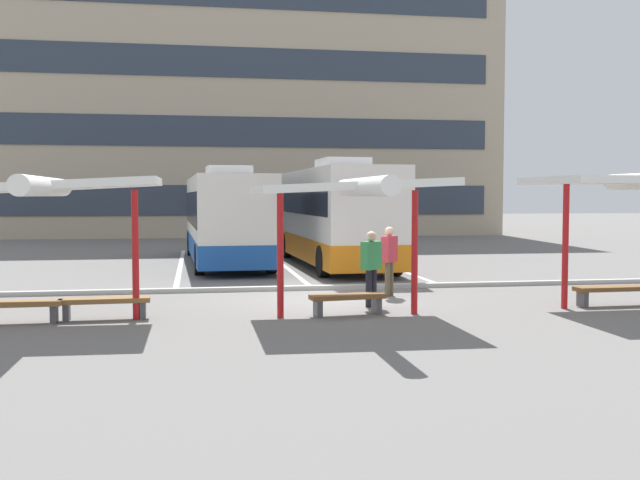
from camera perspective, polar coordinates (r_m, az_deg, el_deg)
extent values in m
plane|color=slate|center=(18.17, 0.57, -4.62)|extent=(160.00, 160.00, 0.00)
cube|color=tan|center=(52.09, -6.12, 11.94)|extent=(32.61, 13.01, 20.51)
cube|color=#2D3847|center=(45.00, -5.55, 3.06)|extent=(30.00, 0.08, 1.80)
cube|color=#2D3847|center=(45.16, -5.58, 8.27)|extent=(30.00, 0.08, 1.80)
cube|color=#2D3847|center=(45.69, -5.61, 13.40)|extent=(30.00, 0.08, 1.80)
cube|color=silver|center=(28.00, -7.26, 1.78)|extent=(2.95, 11.18, 2.94)
cube|color=#194C9E|center=(28.05, -7.24, -0.46)|extent=(2.99, 11.22, 0.76)
cube|color=black|center=(27.99, -7.26, 2.44)|extent=(2.94, 10.30, 1.19)
cube|color=black|center=(33.49, -8.00, 2.65)|extent=(2.23, 0.16, 1.77)
cube|color=silver|center=(26.62, -7.05, 5.25)|extent=(1.60, 2.26, 0.36)
cylinder|color=black|center=(31.93, -9.88, -0.28)|extent=(0.34, 1.01, 1.00)
cylinder|color=black|center=(32.09, -5.72, -0.23)|extent=(0.34, 1.01, 1.00)
cylinder|color=black|center=(24.06, -9.26, -1.48)|extent=(0.34, 1.01, 1.00)
cylinder|color=black|center=(24.27, -3.76, -1.40)|extent=(0.34, 1.01, 1.00)
cube|color=silver|center=(26.88, 1.08, 1.99)|extent=(2.86, 10.77, 3.18)
cube|color=orange|center=(26.94, 1.08, -0.53)|extent=(2.90, 10.81, 0.81)
cube|color=black|center=(26.87, 1.08, 3.13)|extent=(2.86, 9.92, 1.00)
cube|color=black|center=(32.09, -0.96, 2.90)|extent=(2.23, 0.15, 1.91)
cube|color=silver|center=(25.59, 1.73, 5.87)|extent=(1.59, 2.25, 0.36)
cylinder|color=black|center=(30.41, -2.59, -0.42)|extent=(0.33, 1.01, 1.00)
cylinder|color=black|center=(30.85, 1.70, -0.36)|extent=(0.33, 1.01, 1.00)
cylinder|color=black|center=(23.05, 0.25, -1.65)|extent=(0.33, 1.01, 1.00)
cylinder|color=black|center=(23.63, 5.81, -1.55)|extent=(0.33, 1.01, 1.00)
cube|color=white|center=(27.81, -10.66, -1.86)|extent=(0.16, 14.00, 0.01)
cube|color=white|center=(27.99, -3.04, -1.78)|extent=(0.16, 14.00, 0.01)
cube|color=white|center=(28.65, 4.36, -1.66)|extent=(0.16, 14.00, 0.01)
cylinder|color=red|center=(15.62, -13.99, -1.13)|extent=(0.14, 0.14, 2.66)
cube|color=white|center=(15.77, -19.64, 3.94)|extent=(4.07, 2.67, 0.36)
cylinder|color=white|center=(14.60, -20.45, 3.87)|extent=(0.36, 4.06, 0.36)
cube|color=brown|center=(15.99, -22.72, -4.55)|extent=(1.98, 0.46, 0.10)
cube|color=#4C4C51|center=(15.87, -19.75, -5.36)|extent=(0.13, 0.34, 0.35)
cube|color=brown|center=(15.88, -16.20, -4.47)|extent=(1.82, 0.48, 0.10)
cube|color=#4C4C51|center=(16.00, -18.89, -5.28)|extent=(0.13, 0.34, 0.35)
cube|color=#4C4C51|center=(15.87, -13.45, -5.25)|extent=(0.13, 0.34, 0.35)
cylinder|color=red|center=(15.41, -3.07, -1.09)|extent=(0.14, 0.14, 2.66)
cylinder|color=red|center=(16.00, 7.28, -0.95)|extent=(0.14, 0.14, 2.66)
cube|color=white|center=(15.60, 2.21, 4.15)|extent=(3.90, 3.26, 0.33)
cylinder|color=white|center=(14.15, 3.44, 4.09)|extent=(0.36, 3.89, 0.36)
cube|color=brown|center=(15.82, 2.13, -4.36)|extent=(1.66, 0.62, 0.10)
cube|color=#4C4C51|center=(15.66, -0.16, -5.28)|extent=(0.16, 0.35, 0.35)
cube|color=#4C4C51|center=(16.08, 4.36, -5.06)|extent=(0.16, 0.35, 0.35)
cylinder|color=red|center=(17.55, 18.33, -0.48)|extent=(0.14, 0.14, 2.81)
cube|color=white|center=(18.20, 22.27, 4.25)|extent=(3.76, 3.01, 0.16)
cube|color=brown|center=(18.48, 21.79, -3.48)|extent=(2.00, 0.46, 0.10)
cube|color=#4C4C51|center=(18.07, 19.51, -4.30)|extent=(0.13, 0.34, 0.35)
cube|color=#ADADA8|center=(20.07, -0.41, -3.68)|extent=(44.00, 0.24, 0.12)
cylinder|color=brown|center=(18.80, 5.21, -3.02)|extent=(0.14, 0.14, 0.87)
cylinder|color=brown|center=(18.96, 5.46, -2.97)|extent=(0.14, 0.14, 0.87)
cube|color=#BF333F|center=(18.81, 5.35, -0.69)|extent=(0.50, 0.52, 0.65)
sphere|color=beige|center=(18.79, 5.35, 0.66)|extent=(0.24, 0.24, 0.24)
cylinder|color=black|center=(17.10, 4.14, -3.69)|extent=(0.14, 0.14, 0.86)
cylinder|color=black|center=(16.97, 3.76, -3.74)|extent=(0.14, 0.14, 0.86)
cube|color=#338C4C|center=(16.96, 3.96, -1.20)|extent=(0.53, 0.47, 0.64)
sphere|color=beige|center=(16.93, 3.97, 0.28)|extent=(0.23, 0.23, 0.23)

